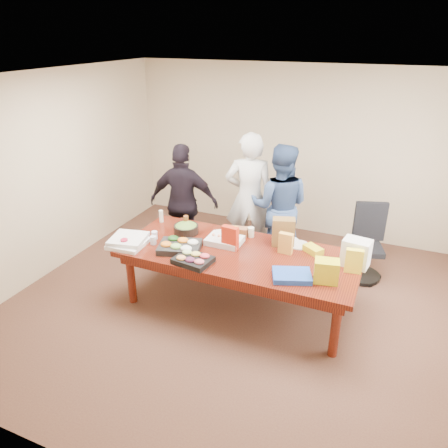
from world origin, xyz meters
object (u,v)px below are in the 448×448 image
at_px(person_right, 279,206).
at_px(office_chair, 365,245).
at_px(conference_table, 238,279).
at_px(salad_bowl, 186,229).
at_px(person_center, 249,198).
at_px(sheet_cake, 225,240).

bearing_deg(person_right, office_chair, 171.62).
distance_m(conference_table, salad_bowl, 0.95).
xyz_separation_m(office_chair, salad_bowl, (-2.15, -1.05, 0.30)).
xyz_separation_m(person_right, salad_bowl, (-0.94, -1.02, -0.09)).
distance_m(person_center, salad_bowl, 1.13).
distance_m(office_chair, person_center, 1.71).
relative_size(person_center, salad_bowl, 5.92).
bearing_deg(conference_table, salad_bowl, 164.98).
bearing_deg(person_right, person_center, -8.37).
bearing_deg(sheet_cake, person_right, 71.22).
bearing_deg(person_center, office_chair, 164.69).
bearing_deg(office_chair, salad_bowl, -171.03).
distance_m(person_center, sheet_cake, 1.10).
distance_m(office_chair, salad_bowl, 2.41).
xyz_separation_m(sheet_cake, salad_bowl, (-0.57, 0.08, 0.01)).
relative_size(conference_table, salad_bowl, 8.72).
height_order(person_center, salad_bowl, person_center).
height_order(office_chair, person_right, person_right).
bearing_deg(person_right, salad_bowl, 37.45).
xyz_separation_m(person_center, sheet_cake, (0.08, -1.09, -0.16)).
bearing_deg(salad_bowl, person_right, 47.38).
distance_m(office_chair, person_right, 1.27).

